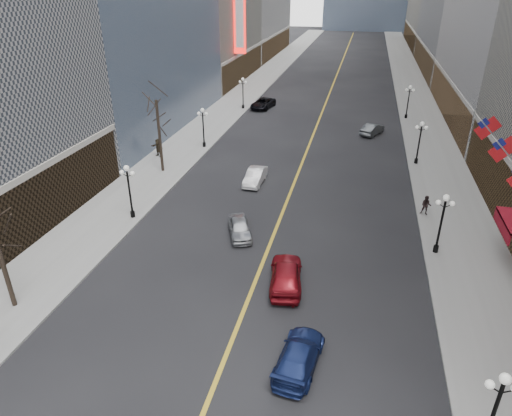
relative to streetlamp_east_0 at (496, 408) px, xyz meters
The scene contains 23 objects.
sidewalk_east 56.11m from the streetlamp_east_0, 87.75° to the left, with size 6.00×230.00×0.15m, color gray.
sidewalk_west 61.72m from the streetlamp_east_0, 114.74° to the left, with size 6.00×230.00×0.15m, color gray.
lane_line 67.11m from the streetlamp_east_0, 100.14° to the left, with size 0.25×200.00×0.02m, color gold.
streetlamp_east_0 is the anchor object (origin of this frame).
streetlamp_east_1 16.00m from the streetlamp_east_0, 90.00° to the left, with size 1.26×0.44×4.52m.
streetlamp_east_2 34.00m from the streetlamp_east_0, 90.00° to the left, with size 1.26×0.44×4.52m.
streetlamp_east_3 52.00m from the streetlamp_east_0, 90.00° to the left, with size 1.26×0.44×4.52m.
streetlamp_west_1 28.51m from the streetlamp_east_0, 145.86° to the left, with size 1.26×0.44×4.52m.
streetlamp_west_2 41.39m from the streetlamp_east_0, 124.77° to the left, with size 1.26×0.44×4.52m.
streetlamp_west_3 57.10m from the streetlamp_east_0, 114.41° to the left, with size 1.26×0.44×4.52m.
flag_4 18.86m from the streetlamp_east_0, 78.96° to the left, with size 2.87×0.12×2.87m.
flag_5 23.68m from the streetlamp_east_0, 81.32° to the left, with size 2.87×0.12×2.87m.
awning_c 16.57m from the streetlamp_east_0, 74.94° to the left, with size 1.40×4.00×0.93m.
theatre_marquee 72.15m from the streetlamp_east_0, 112.75° to the left, with size 2.00×0.55×12.00m.
tree_west_far 36.43m from the streetlamp_east_0, 134.22° to the left, with size 3.60×3.60×7.92m.
car_nb_near 21.06m from the streetlamp_east_0, 133.13° to the left, with size 1.60×3.99×1.36m, color #9FA2A7.
car_nb_mid 29.75m from the streetlamp_east_0, 121.41° to the left, with size 1.49×4.29×1.41m, color silver.
car_nb_far 57.16m from the streetlamp_east_0, 111.35° to the left, with size 2.50×5.43×1.51m, color black.
car_sb_near 8.91m from the streetlamp_east_0, 157.99° to the left, with size 1.92×4.72×1.37m, color navy.
car_sb_mid 14.02m from the streetlamp_east_0, 134.95° to the left, with size 2.00×4.98×1.70m, color maroon.
car_sb_far 43.88m from the streetlamp_east_0, 96.00° to the left, with size 1.48×4.24×1.40m, color #45484B.
ped_east_walk 22.00m from the streetlamp_east_0, 90.52° to the left, with size 0.81×0.44×1.66m, color black.
ped_west_far 40.58m from the streetlamp_east_0, 132.61° to the left, with size 1.81×0.52×1.95m, color #2D2519.
Camera 1 is at (5.58, 0.04, 17.68)m, focal length 32.00 mm.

